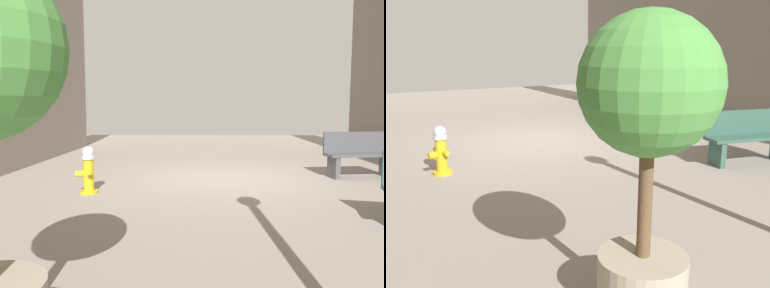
{
  "view_description": "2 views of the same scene",
  "coord_description": "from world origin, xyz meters",
  "views": [
    {
      "loc": [
        0.5,
        8.12,
        1.52
      ],
      "look_at": [
        0.63,
        3.39,
        1.05
      ],
      "focal_mm": 36.96,
      "sensor_mm": 36.0,
      "label": 1
    },
    {
      "loc": [
        3.59,
        8.3,
        2.09
      ],
      "look_at": [
        0.79,
        3.14,
        0.67
      ],
      "focal_mm": 38.43,
      "sensor_mm": 36.0,
      "label": 2
    }
  ],
  "objects": [
    {
      "name": "ground_plane",
      "position": [
        0.0,
        0.0,
        0.0
      ],
      "size": [
        23.4,
        23.4,
        0.0
      ],
      "primitive_type": "plane",
      "color": "gray"
    },
    {
      "name": "fire_hydrant",
      "position": [
        2.46,
        1.49,
        0.41
      ],
      "size": [
        0.38,
        0.41,
        0.82
      ],
      "color": "gold",
      "rests_on": "ground_plane"
    },
    {
      "name": "bench_near",
      "position": [
        -2.79,
        -0.21,
        0.49
      ],
      "size": [
        1.52,
        0.66,
        0.95
      ],
      "color": "#4C4C51",
      "rests_on": "ground_plane"
    }
  ]
}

